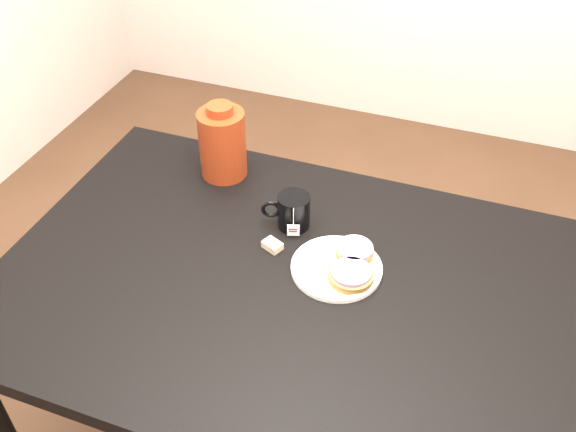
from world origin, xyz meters
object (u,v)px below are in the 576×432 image
Objects in this scene: teabag_pouch at (272,245)px; bagel_package at (222,143)px; bagel_back at (355,251)px; table at (304,310)px; plate at (337,267)px; mug at (293,211)px; bagel_front at (351,275)px.

bagel_package reaches higher than teabag_pouch.
bagel_back reaches higher than teabag_pouch.
table is 6.66× the size of plate.
table is at bearing -126.26° from plate.
plate is 0.48m from bagel_package.
bagel_back reaches higher than plate.
bagel_back is 0.19m from mug.
bagel_package reaches higher than bagel_front.
table is 10.91× the size of mug.
plate is at bearing -32.75° from bagel_package.
bagel_back is 0.59× the size of bagel_package.
plate is at bearing 145.83° from bagel_front.
bagel_back is (0.03, 0.05, 0.02)m from plate.
bagel_back is at bearing 99.65° from bagel_front.
plate is 0.05m from bagel_front.
table is 0.18m from bagel_back.
teabag_pouch is at bearing -118.65° from mug.
table is 0.15m from bagel_front.
plate is 0.06m from bagel_back.
table is at bearing -43.62° from bagel_package.
bagel_front is at bearing -12.46° from teabag_pouch.
bagel_back is at bearing 56.34° from table.
table is 31.11× the size of teabag_pouch.
bagel_front reaches higher than table.
bagel_package reaches higher than table.
bagel_back is 2.77× the size of teabag_pouch.
table is 0.51m from bagel_package.
mug reaches higher than plate.
mug reaches higher than bagel_back.
bagel_package is at bearing 147.12° from bagel_front.
mug is 0.29m from bagel_package.
mug is 0.61× the size of bagel_package.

